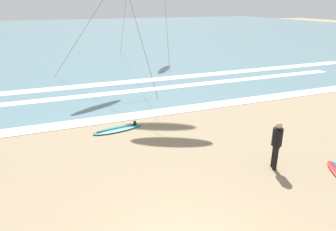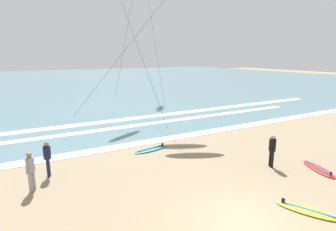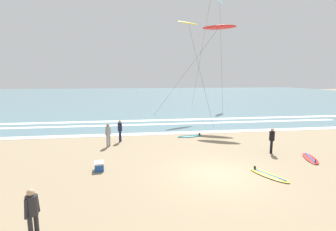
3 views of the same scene
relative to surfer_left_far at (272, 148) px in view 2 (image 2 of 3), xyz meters
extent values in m
plane|color=#937F60|center=(-4.45, -2.82, -0.96)|extent=(160.00, 160.00, 0.00)
cube|color=slate|center=(-4.45, 51.00, -0.95)|extent=(140.00, 90.00, 0.01)
cube|color=white|center=(-5.26, 6.40, -0.94)|extent=(52.93, 0.95, 0.01)
cube|color=white|center=(-6.39, 10.57, -0.94)|extent=(39.93, 0.76, 0.01)
cube|color=white|center=(-2.65, 12.87, -0.94)|extent=(45.30, 0.99, 0.01)
cylinder|color=black|center=(0.04, 0.09, -0.55)|extent=(0.13, 0.13, 0.82)
cylinder|color=black|center=(-0.04, -0.09, -0.55)|extent=(0.13, 0.13, 0.82)
cylinder|color=black|center=(0.00, 0.00, 0.15)|extent=(0.32, 0.32, 0.58)
cylinder|color=black|center=(0.07, 0.17, 0.13)|extent=(0.14, 0.16, 0.56)
cylinder|color=black|center=(-0.07, -0.17, 0.13)|extent=(0.14, 0.16, 0.56)
sphere|color=tan|center=(0.00, 0.00, 0.54)|extent=(0.21, 0.21, 0.21)
cylinder|color=#141938|center=(-9.47, 4.06, -0.55)|extent=(0.13, 0.13, 0.82)
cylinder|color=#141938|center=(-9.43, 4.26, -0.55)|extent=(0.13, 0.13, 0.82)
cylinder|color=#141938|center=(-9.45, 4.16, 0.15)|extent=(0.32, 0.32, 0.58)
cylinder|color=#141938|center=(-9.49, 3.98, 0.13)|extent=(0.12, 0.15, 0.56)
cylinder|color=#141938|center=(-9.41, 4.34, 0.13)|extent=(0.12, 0.15, 0.56)
sphere|color=#9E7051|center=(-9.45, 4.16, 0.54)|extent=(0.21, 0.21, 0.21)
cylinder|color=gray|center=(-10.26, 2.95, -0.55)|extent=(0.13, 0.13, 0.82)
cylinder|color=gray|center=(-10.12, 3.10, -0.55)|extent=(0.13, 0.13, 0.82)
cylinder|color=gray|center=(-10.19, 3.03, 0.15)|extent=(0.32, 0.32, 0.58)
cylinder|color=gray|center=(-10.31, 2.88, 0.13)|extent=(0.16, 0.16, 0.56)
cylinder|color=gray|center=(-10.07, 3.17, 0.13)|extent=(0.16, 0.16, 0.56)
sphere|color=#9E7051|center=(-10.19, 3.03, 0.54)|extent=(0.21, 0.21, 0.21)
ellipsoid|color=teal|center=(-3.99, 5.00, -0.91)|extent=(2.17, 0.91, 0.09)
cube|color=black|center=(-3.99, 5.00, -0.86)|extent=(1.78, 0.36, 0.01)
cube|color=black|center=(-3.18, 5.12, -0.79)|extent=(0.12, 0.03, 0.16)
ellipsoid|color=yellow|center=(-2.09, -3.36, -0.91)|extent=(1.42, 2.16, 0.09)
cube|color=#1959B2|center=(-2.09, -3.36, -0.86)|extent=(0.84, 1.66, 0.01)
cube|color=black|center=(-2.43, -2.62, -0.79)|extent=(0.06, 0.12, 0.16)
ellipsoid|color=red|center=(1.65, -1.37, -0.91)|extent=(1.32, 2.17, 0.09)
cube|color=#1959B2|center=(1.65, -1.37, -0.86)|extent=(0.74, 1.70, 0.01)
cube|color=black|center=(1.35, -2.13, -0.79)|extent=(0.06, 0.12, 0.16)
cylinder|color=#333333|center=(4.29, 21.25, 7.59)|extent=(3.70, 12.78, 17.11)
cylinder|color=#333333|center=(-3.06, 13.08, 3.74)|extent=(5.73, 6.95, 9.41)
cylinder|color=#333333|center=(1.54, 21.60, 7.85)|extent=(0.48, 9.19, 17.63)
cylinder|color=#333333|center=(-1.33, 12.22, 4.56)|extent=(0.92, 7.53, 11.05)
camera|label=1|loc=(-6.47, -6.87, 4.12)|focal=32.87mm
camera|label=2|loc=(-10.54, -8.48, 4.34)|focal=29.72mm
camera|label=3|loc=(-8.48, -13.80, 3.72)|focal=26.38mm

